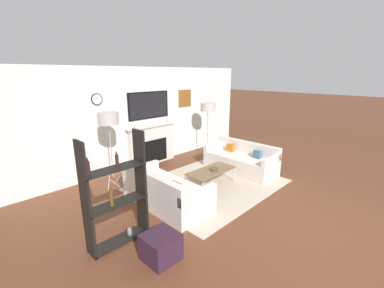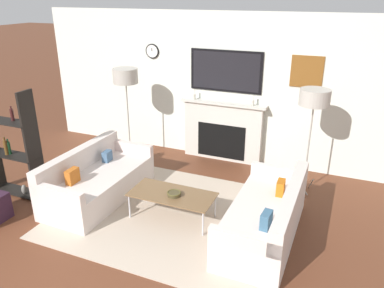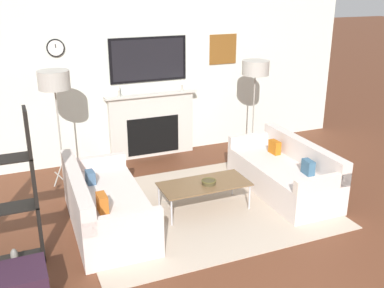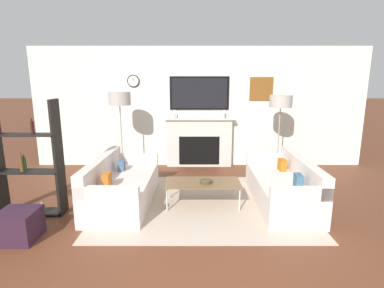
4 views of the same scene
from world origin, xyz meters
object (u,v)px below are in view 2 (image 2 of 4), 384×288
Objects in this scene: decorative_bowl at (174,194)px; floor_lamp_right at (315,99)px; couch_left at (97,181)px; couch_right at (266,218)px; floor_lamp_left at (125,77)px; shelf_unit at (11,147)px; coffee_table at (172,195)px.

floor_lamp_right reaches higher than decorative_bowl.
couch_left is 2.63m from couch_right.
floor_lamp_left is (-2.94, 1.46, 1.31)m from couch_right.
floor_lamp_right reaches higher than couch_right.
couch_left is at bearing 17.05° from shelf_unit.
floor_lamp_left is 2.21m from shelf_unit.
coffee_table is at bearing 141.35° from decorative_bowl.
floor_lamp_left is at bearing 153.54° from couch_right.
couch_left is 1.33m from coffee_table.
couch_right reaches higher than decorative_bowl.
shelf_unit reaches higher than coffee_table.
couch_left is at bearing 175.44° from decorative_bowl.
couch_right is 3.53m from floor_lamp_left.
floor_lamp_right is at bearing 26.43° from couch_left.
couch_left is at bearing -78.26° from floor_lamp_left.
floor_lamp_left is (-1.63, 1.53, 1.23)m from coffee_table.
floor_lamp_right is 0.98× the size of shelf_unit.
shelf_unit is (-3.88, -0.38, 0.53)m from couch_right.
couch_left reaches higher than decorative_bowl.
decorative_bowl is at bearing -4.56° from couch_left.
couch_right reaches higher than coffee_table.
floor_lamp_left reaches higher than couch_right.
coffee_table is at bearing -43.28° from floor_lamp_left.
coffee_table is 0.08m from decorative_bowl.
floor_lamp_left reaches higher than shelf_unit.
floor_lamp_left is at bearing 101.74° from couch_left.
shelf_unit is (-2.61, -0.27, 0.38)m from decorative_bowl.
floor_lamp_right reaches higher than coffee_table.
coffee_table is 2.52m from floor_lamp_right.
shelf_unit is at bearing -174.06° from decorative_bowl.
floor_lamp_left is at bearing 136.72° from coffee_table.
floor_lamp_left reaches higher than couch_left.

